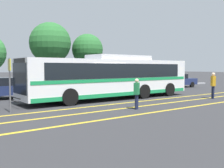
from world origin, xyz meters
TOP-DOWN VIEW (x-y plane):
  - ground_plane at (0.00, 0.00)m, footprint 220.00×220.00m
  - lane_strip_0 at (1.09, -2.08)m, footprint 32.66×0.20m
  - lane_strip_1 at (1.09, -3.67)m, footprint 32.66×0.20m
  - lane_strip_2 at (1.09, -5.49)m, footprint 32.66×0.20m
  - curb_strip at (1.09, 6.29)m, footprint 40.66×0.36m
  - transit_bus at (1.11, 0.12)m, footprint 12.98×2.72m
  - parked_car_2 at (1.22, 4.63)m, footprint 4.64×1.93m
  - parked_car_3 at (6.83, 4.13)m, footprint 4.66×1.94m
  - parked_car_4 at (13.12, 4.14)m, footprint 4.66×2.03m
  - pedestrian_0 at (-0.64, -4.29)m, footprint 0.47×0.41m
  - pedestrian_1 at (6.78, -4.06)m, footprint 0.44×0.46m
  - bus_stop_sign at (-6.18, -1.31)m, footprint 0.07×0.40m
  - tree_2 at (1.13, 10.39)m, footprint 4.11×4.11m
  - tree_3 at (5.36, 10.17)m, footprint 3.37×3.37m

SIDE VIEW (x-z plane):
  - ground_plane at x=0.00m, z-range 0.00..0.00m
  - lane_strip_0 at x=1.09m, z-range 0.00..0.01m
  - lane_strip_1 at x=1.09m, z-range 0.00..0.01m
  - lane_strip_2 at x=1.09m, z-range 0.00..0.01m
  - curb_strip at x=1.09m, z-range 0.00..0.15m
  - parked_car_2 at x=1.22m, z-range 0.01..1.37m
  - parked_car_3 at x=6.83m, z-range 0.01..1.43m
  - parked_car_4 at x=13.12m, z-range 0.01..1.47m
  - pedestrian_0 at x=-0.64m, z-range 0.10..1.71m
  - pedestrian_1 at x=6.78m, z-range 0.14..1.96m
  - transit_bus at x=1.11m, z-range 0.04..3.07m
  - bus_stop_sign at x=-6.18m, z-range 0.34..2.98m
  - tree_3 at x=5.36m, z-range 1.21..7.05m
  - tree_2 at x=1.13m, z-range 1.27..7.93m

